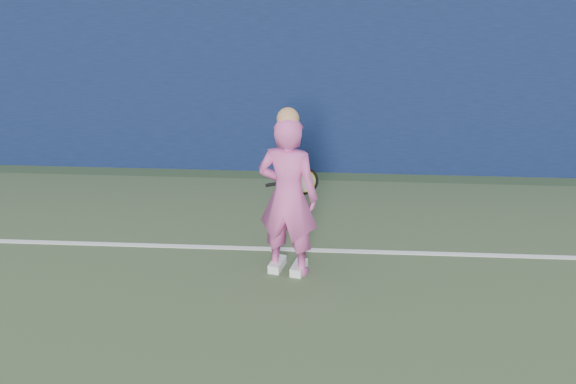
{
  "coord_description": "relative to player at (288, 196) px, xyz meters",
  "views": [
    {
      "loc": [
        0.79,
        -3.07,
        3.88
      ],
      "look_at": [
        0.38,
        3.56,
        0.91
      ],
      "focal_mm": 45.0,
      "sensor_mm": 36.0,
      "label": 1
    }
  ],
  "objects": [
    {
      "name": "backstop_wall",
      "position": [
        -0.38,
        2.94,
        0.38
      ],
      "size": [
        24.0,
        0.4,
        2.5
      ],
      "primitive_type": "cube",
      "color": "#0B1733",
      "rests_on": "ground"
    },
    {
      "name": "player",
      "position": [
        0.0,
        0.0,
        0.0
      ],
      "size": [
        0.71,
        0.55,
        1.8
      ],
      "rotation": [
        0.0,
        0.0,
        2.9
      ],
      "color": "#E057A6",
      "rests_on": "ground"
    },
    {
      "name": "racket",
      "position": [
        0.11,
        0.42,
        -0.01
      ],
      "size": [
        0.58,
        0.18,
        0.32
      ],
      "rotation": [
        0.0,
        0.0,
        -0.32
      ],
      "color": "black",
      "rests_on": "ground"
    }
  ]
}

